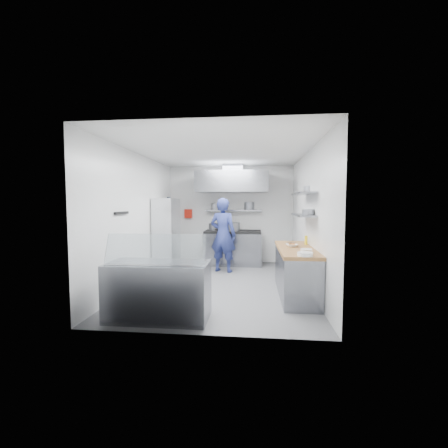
# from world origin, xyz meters

# --- Properties ---
(floor) EXTENTS (5.00, 5.00, 0.00)m
(floor) POSITION_xyz_m (0.00, 0.00, 0.00)
(floor) COLOR #5A5A5D
(floor) RESTS_ON ground
(ceiling) EXTENTS (5.00, 5.00, 0.00)m
(ceiling) POSITION_xyz_m (0.00, 0.00, 2.80)
(ceiling) COLOR silver
(ceiling) RESTS_ON wall_back
(wall_back) EXTENTS (3.60, 2.80, 0.02)m
(wall_back) POSITION_xyz_m (0.00, 2.50, 1.40)
(wall_back) COLOR white
(wall_back) RESTS_ON floor
(wall_front) EXTENTS (3.60, 2.80, 0.02)m
(wall_front) POSITION_xyz_m (0.00, -2.50, 1.40)
(wall_front) COLOR white
(wall_front) RESTS_ON floor
(wall_left) EXTENTS (2.80, 5.00, 0.02)m
(wall_left) POSITION_xyz_m (-1.80, 0.00, 1.40)
(wall_left) COLOR white
(wall_left) RESTS_ON floor
(wall_right) EXTENTS (2.80, 5.00, 0.02)m
(wall_right) POSITION_xyz_m (1.80, 0.00, 1.40)
(wall_right) COLOR white
(wall_right) RESTS_ON floor
(gas_range) EXTENTS (1.60, 0.80, 0.90)m
(gas_range) POSITION_xyz_m (0.10, 2.10, 0.45)
(gas_range) COLOR gray
(gas_range) RESTS_ON floor
(cooktop) EXTENTS (1.57, 0.78, 0.06)m
(cooktop) POSITION_xyz_m (0.10, 2.10, 0.93)
(cooktop) COLOR black
(cooktop) RESTS_ON gas_range
(stock_pot_left) EXTENTS (0.27, 0.27, 0.20)m
(stock_pot_left) POSITION_xyz_m (-0.46, 2.20, 1.06)
(stock_pot_left) COLOR slate
(stock_pot_left) RESTS_ON cooktop
(stock_pot_mid) EXTENTS (0.36, 0.36, 0.24)m
(stock_pot_mid) POSITION_xyz_m (0.12, 2.01, 1.08)
(stock_pot_mid) COLOR slate
(stock_pot_mid) RESTS_ON cooktop
(over_range_shelf) EXTENTS (1.60, 0.30, 0.04)m
(over_range_shelf) POSITION_xyz_m (0.10, 2.34, 1.52)
(over_range_shelf) COLOR gray
(over_range_shelf) RESTS_ON wall_back
(shelf_pot_a) EXTENTS (0.23, 0.23, 0.18)m
(shelf_pot_a) POSITION_xyz_m (-0.45, 2.38, 1.63)
(shelf_pot_a) COLOR slate
(shelf_pot_a) RESTS_ON over_range_shelf
(shelf_pot_b) EXTENTS (0.32, 0.32, 0.22)m
(shelf_pot_b) POSITION_xyz_m (0.55, 2.57, 1.65)
(shelf_pot_b) COLOR slate
(shelf_pot_b) RESTS_ON over_range_shelf
(extractor_hood) EXTENTS (1.90, 1.15, 0.55)m
(extractor_hood) POSITION_xyz_m (0.10, 1.93, 2.30)
(extractor_hood) COLOR gray
(extractor_hood) RESTS_ON wall_back
(hood_duct) EXTENTS (0.55, 0.55, 0.24)m
(hood_duct) POSITION_xyz_m (0.10, 2.15, 2.68)
(hood_duct) COLOR slate
(hood_duct) RESTS_ON extractor_hood
(red_firebox) EXTENTS (0.22, 0.10, 0.26)m
(red_firebox) POSITION_xyz_m (-1.25, 2.44, 1.42)
(red_firebox) COLOR red
(red_firebox) RESTS_ON wall_back
(chef) EXTENTS (0.78, 0.63, 1.86)m
(chef) POSITION_xyz_m (-0.08, 1.18, 0.93)
(chef) COLOR navy
(chef) RESTS_ON floor
(wire_rack) EXTENTS (0.50, 0.90, 1.85)m
(wire_rack) POSITION_xyz_m (-1.53, 1.15, 0.93)
(wire_rack) COLOR silver
(wire_rack) RESTS_ON floor
(rack_bin_a) EXTENTS (0.16, 0.19, 0.17)m
(rack_bin_a) POSITION_xyz_m (-1.53, 0.99, 0.80)
(rack_bin_a) COLOR white
(rack_bin_a) RESTS_ON wire_rack
(rack_bin_b) EXTENTS (0.16, 0.20, 0.18)m
(rack_bin_b) POSITION_xyz_m (-1.53, 1.43, 1.30)
(rack_bin_b) COLOR yellow
(rack_bin_b) RESTS_ON wire_rack
(rack_jar) EXTENTS (0.10, 0.10, 0.18)m
(rack_jar) POSITION_xyz_m (-1.48, 1.20, 1.80)
(rack_jar) COLOR black
(rack_jar) RESTS_ON wire_rack
(knife_strip) EXTENTS (0.04, 0.55, 0.05)m
(knife_strip) POSITION_xyz_m (-1.78, -0.90, 1.55)
(knife_strip) COLOR black
(knife_strip) RESTS_ON wall_left
(prep_counter_base) EXTENTS (0.62, 2.00, 0.84)m
(prep_counter_base) POSITION_xyz_m (1.48, -0.60, 0.42)
(prep_counter_base) COLOR gray
(prep_counter_base) RESTS_ON floor
(prep_counter_top) EXTENTS (0.65, 2.04, 0.06)m
(prep_counter_top) POSITION_xyz_m (1.48, -0.60, 0.87)
(prep_counter_top) COLOR olive
(prep_counter_top) RESTS_ON prep_counter_base
(plate_stack_a) EXTENTS (0.24, 0.24, 0.06)m
(plate_stack_a) POSITION_xyz_m (1.50, -1.50, 0.93)
(plate_stack_a) COLOR white
(plate_stack_a) RESTS_ON prep_counter_top
(plate_stack_b) EXTENTS (0.20, 0.20, 0.06)m
(plate_stack_b) POSITION_xyz_m (1.58, -1.14, 0.93)
(plate_stack_b) COLOR white
(plate_stack_b) RESTS_ON prep_counter_top
(copper_pan) EXTENTS (0.18, 0.18, 0.06)m
(copper_pan) POSITION_xyz_m (1.43, -0.36, 0.93)
(copper_pan) COLOR #BB6D34
(copper_pan) RESTS_ON prep_counter_top
(squeeze_bottle) EXTENTS (0.06, 0.06, 0.18)m
(squeeze_bottle) POSITION_xyz_m (1.74, -0.16, 0.99)
(squeeze_bottle) COLOR yellow
(squeeze_bottle) RESTS_ON prep_counter_top
(mixing_bowl) EXTENTS (0.28, 0.28, 0.05)m
(mixing_bowl) POSITION_xyz_m (1.41, -0.50, 0.93)
(mixing_bowl) COLOR white
(mixing_bowl) RESTS_ON prep_counter_top
(wall_shelf_lower) EXTENTS (0.30, 1.30, 0.04)m
(wall_shelf_lower) POSITION_xyz_m (1.64, -0.30, 1.50)
(wall_shelf_lower) COLOR gray
(wall_shelf_lower) RESTS_ON wall_right
(wall_shelf_upper) EXTENTS (0.30, 1.30, 0.04)m
(wall_shelf_upper) POSITION_xyz_m (1.64, -0.30, 1.92)
(wall_shelf_upper) COLOR gray
(wall_shelf_upper) RESTS_ON wall_right
(shelf_pot_c) EXTENTS (0.22, 0.22, 0.10)m
(shelf_pot_c) POSITION_xyz_m (1.69, -0.60, 1.57)
(shelf_pot_c) COLOR slate
(shelf_pot_c) RESTS_ON wall_shelf_lower
(shelf_pot_d) EXTENTS (0.23, 0.23, 0.14)m
(shelf_pot_d) POSITION_xyz_m (1.81, 0.00, 2.01)
(shelf_pot_d) COLOR slate
(shelf_pot_d) RESTS_ON wall_shelf_upper
(display_case) EXTENTS (1.50, 0.70, 0.85)m
(display_case) POSITION_xyz_m (-0.72, -2.00, 0.42)
(display_case) COLOR gray
(display_case) RESTS_ON floor
(display_glass) EXTENTS (1.47, 0.19, 0.42)m
(display_glass) POSITION_xyz_m (-0.72, -2.12, 1.07)
(display_glass) COLOR silver
(display_glass) RESTS_ON display_case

